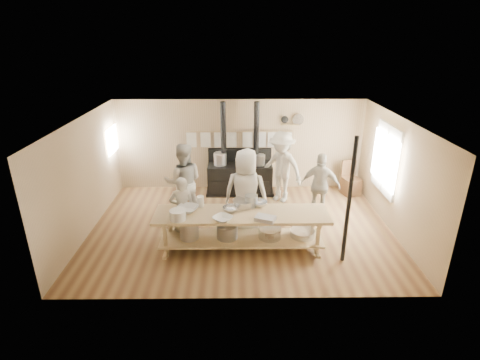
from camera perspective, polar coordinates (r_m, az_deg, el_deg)
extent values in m
plane|color=brown|center=(8.93, 0.13, -7.30)|extent=(7.00, 7.00, 0.00)
plane|color=tan|center=(10.74, -0.04, 5.36)|extent=(7.00, 0.00, 7.00)
plane|color=tan|center=(6.11, 0.45, -8.09)|extent=(7.00, 0.00, 7.00)
plane|color=tan|center=(9.03, -22.65, 0.36)|extent=(0.00, 5.00, 5.00)
plane|color=tan|center=(9.12, 22.71, 0.54)|extent=(0.00, 5.00, 5.00)
plane|color=#BAAD8A|center=(7.99, 0.15, 9.20)|extent=(7.00, 7.00, 0.00)
cube|color=beige|center=(9.56, 21.39, 2.96)|extent=(0.06, 1.35, 1.65)
plane|color=white|center=(9.55, 21.17, 2.97)|extent=(0.00, 1.50, 1.50)
cube|color=beige|center=(9.54, 21.12, 2.97)|extent=(0.02, 0.03, 1.50)
plane|color=white|center=(10.71, -18.90, 5.79)|extent=(0.00, 0.90, 0.90)
cube|color=black|center=(10.65, -0.01, 0.22)|extent=(1.80, 0.70, 0.85)
cube|color=black|center=(10.79, -0.01, -1.63)|extent=(1.90, 0.75, 0.10)
cube|color=black|center=(10.72, -0.03, 3.92)|extent=(1.80, 0.12, 0.35)
cylinder|color=black|center=(10.29, -2.54, 7.06)|extent=(0.15, 0.15, 1.75)
cylinder|color=black|center=(10.30, 2.50, 7.07)|extent=(0.15, 0.15, 1.75)
cylinder|color=#B2B2B7|center=(10.45, -3.04, 3.24)|extent=(0.36, 0.36, 0.34)
cylinder|color=gray|center=(10.42, 3.02, 3.07)|extent=(0.30, 0.30, 0.30)
cylinder|color=tan|center=(10.53, -0.03, 7.39)|extent=(3.00, 0.04, 0.04)
cube|color=silver|center=(10.66, -7.35, 6.17)|extent=(0.28, 0.01, 0.46)
cube|color=silver|center=(10.62, -5.27, 6.20)|extent=(0.28, 0.01, 0.46)
cube|color=silver|center=(10.60, -3.18, 6.22)|extent=(0.28, 0.01, 0.46)
cube|color=silver|center=(10.59, -1.08, 6.24)|extent=(0.28, 0.01, 0.46)
cube|color=silver|center=(10.59, 1.02, 6.24)|extent=(0.28, 0.01, 0.46)
cube|color=silver|center=(10.61, 3.11, 6.24)|extent=(0.28, 0.01, 0.46)
cube|color=silver|center=(10.64, 5.20, 6.23)|extent=(0.28, 0.01, 0.46)
cube|color=silver|center=(10.69, 7.27, 6.21)|extent=(0.28, 0.01, 0.46)
cube|color=tan|center=(10.61, 7.63, 8.32)|extent=(0.50, 0.14, 0.03)
cylinder|color=black|center=(10.58, 6.84, 9.14)|extent=(0.20, 0.04, 0.20)
cylinder|color=silver|center=(10.63, 8.84, 9.11)|extent=(0.32, 0.03, 0.32)
cube|color=tan|center=(7.75, 0.22, -5.26)|extent=(3.60, 0.90, 0.06)
cube|color=tan|center=(8.03, 0.22, -8.88)|extent=(3.40, 0.80, 0.04)
cube|color=tan|center=(8.05, 0.22, -9.18)|extent=(3.30, 0.06, 0.06)
cube|color=tan|center=(7.81, -11.33, -8.79)|extent=(0.07, 0.07, 0.85)
cube|color=tan|center=(8.33, -10.61, -6.70)|extent=(0.07, 0.07, 0.85)
cube|color=tan|center=(7.85, 11.77, -8.65)|extent=(0.07, 0.07, 0.85)
cube|color=tan|center=(8.36, 10.94, -6.58)|extent=(0.07, 0.07, 0.85)
cylinder|color=#B2B2B7|center=(7.98, -7.77, -7.55)|extent=(0.40, 0.40, 0.38)
cylinder|color=gray|center=(7.94, -1.96, -7.83)|extent=(0.44, 0.44, 0.30)
cylinder|color=silver|center=(7.99, 4.57, -8.03)|extent=(0.48, 0.48, 0.22)
cylinder|color=silver|center=(8.10, 9.55, -8.16)|extent=(0.52, 0.52, 0.14)
cylinder|color=black|center=(7.45, 16.28, -3.26)|extent=(0.08, 0.08, 2.60)
imported|color=beige|center=(8.18, -8.77, -4.50)|extent=(0.59, 0.43, 1.51)
imported|color=beige|center=(9.09, -8.58, -0.31)|extent=(0.99, 0.81, 1.92)
imported|color=beige|center=(8.26, 0.91, -2.02)|extent=(1.09, 0.82, 2.02)
imported|color=beige|center=(9.36, 12.14, -0.83)|extent=(1.03, 0.67, 1.64)
imported|color=beige|center=(10.03, 6.30, 1.97)|extent=(1.42, 1.33, 1.93)
cube|color=#513620|center=(11.07, 16.53, -0.90)|extent=(0.55, 0.55, 0.48)
cube|color=#513620|center=(11.07, 16.25, 1.66)|extent=(0.44, 0.15, 0.53)
imported|color=white|center=(7.86, -8.03, -4.40)|extent=(0.54, 0.54, 0.11)
imported|color=silver|center=(7.78, -1.43, -4.48)|extent=(0.43, 0.43, 0.10)
imported|color=white|center=(7.43, -2.68, -5.91)|extent=(0.51, 0.51, 0.09)
imported|color=silver|center=(8.02, 3.02, -3.63)|extent=(0.47, 0.47, 0.11)
cube|color=#B2B2B7|center=(7.44, 3.86, -5.88)|extent=(0.46, 0.39, 0.09)
cylinder|color=silver|center=(8.00, 0.48, -3.53)|extent=(0.52, 0.52, 0.14)
cylinder|color=gray|center=(7.98, 1.72, -3.16)|extent=(0.33, 0.33, 0.25)
cylinder|color=white|center=(7.54, -9.46, -5.27)|extent=(0.40, 0.40, 0.20)
cylinder|color=white|center=(8.02, -6.03, -3.24)|extent=(0.19, 0.19, 0.23)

